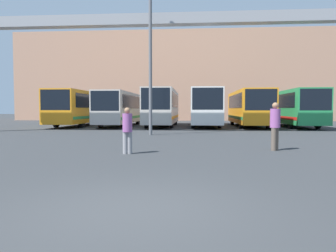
% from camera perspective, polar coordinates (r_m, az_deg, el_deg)
% --- Properties ---
extents(ground_plane, '(200.00, 200.00, 0.00)m').
position_cam_1_polar(ground_plane, '(5.24, -6.46, -14.48)').
color(ground_plane, '#2D3033').
extents(building_backdrop, '(49.23, 12.00, 12.44)m').
position_cam_1_polar(building_backdrop, '(51.00, 3.51, 8.16)').
color(building_backdrop, tan).
rests_on(building_backdrop, ground).
extents(overhead_gantry, '(29.68, 0.80, 7.68)m').
position_cam_1_polar(overhead_gantry, '(21.84, 2.00, 15.82)').
color(overhead_gantry, gray).
rests_on(overhead_gantry, ground).
extents(bus_slot_0, '(2.61, 12.38, 3.20)m').
position_cam_1_polar(bus_slot_0, '(32.64, -14.70, 3.33)').
color(bus_slot_0, orange).
rests_on(bus_slot_0, ground).
extents(bus_slot_1, '(2.44, 11.10, 3.08)m').
position_cam_1_polar(bus_slot_1, '(30.94, -8.21, 3.30)').
color(bus_slot_1, beige).
rests_on(bus_slot_1, ground).
extents(bus_slot_2, '(2.44, 11.04, 3.30)m').
position_cam_1_polar(bus_slot_2, '(30.29, -0.97, 3.56)').
color(bus_slot_2, beige).
rests_on(bus_slot_2, ground).
extents(bus_slot_3, '(2.53, 11.36, 3.28)m').
position_cam_1_polar(bus_slot_3, '(30.32, 6.47, 3.53)').
color(bus_slot_3, silver).
rests_on(bus_slot_3, ground).
extents(bus_slot_4, '(2.56, 10.93, 3.17)m').
position_cam_1_polar(bus_slot_4, '(30.49, 13.87, 3.33)').
color(bus_slot_4, orange).
rests_on(bus_slot_4, ground).
extents(bus_slot_5, '(2.49, 11.19, 3.17)m').
position_cam_1_polar(bus_slot_5, '(31.49, 20.90, 3.22)').
color(bus_slot_5, '#268C4C').
rests_on(bus_slot_5, ground).
extents(pedestrian_mid_right, '(0.38, 0.38, 1.82)m').
position_cam_1_polar(pedestrian_mid_right, '(13.07, 18.15, 0.16)').
color(pedestrian_mid_right, brown).
rests_on(pedestrian_mid_right, ground).
extents(pedestrian_near_right, '(0.34, 0.34, 1.63)m').
position_cam_1_polar(pedestrian_near_right, '(11.54, -7.08, -0.58)').
color(pedestrian_near_right, gray).
rests_on(pedestrian_near_right, ground).
extents(lamp_post, '(0.36, 0.36, 9.20)m').
position_cam_1_polar(lamp_post, '(20.26, -3.09, 12.59)').
color(lamp_post, '#595B60').
rests_on(lamp_post, ground).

